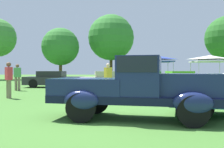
{
  "coord_description": "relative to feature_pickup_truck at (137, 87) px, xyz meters",
  "views": [
    {
      "loc": [
        0.22,
        -7.26,
        1.35
      ],
      "look_at": [
        -0.18,
        1.76,
        1.19
      ],
      "focal_mm": 42.13,
      "sensor_mm": 36.0,
      "label": 1
    }
  ],
  "objects": [
    {
      "name": "show_car_lime",
      "position": [
        4.04,
        13.03,
        -0.27
      ],
      "size": [
        4.3,
        2.5,
        1.22
      ],
      "color": "#60C62D",
      "rests_on": "ground_plane"
    },
    {
      "name": "treeline_center",
      "position": [
        -2.2,
        31.49,
        5.16
      ],
      "size": [
        6.72,
        6.72,
        9.4
      ],
      "color": "#47331E",
      "rests_on": "ground_plane"
    },
    {
      "name": "canopy_tent_left_field",
      "position": [
        2.71,
        18.46,
        1.55
      ],
      "size": [
        3.25,
        3.25,
        2.71
      ],
      "color": "#B7B7BC",
      "rests_on": "ground_plane"
    },
    {
      "name": "ground_plane",
      "position": [
        -0.58,
        0.16,
        -0.87
      ],
      "size": [
        120.0,
        120.0,
        0.0
      ],
      "primitive_type": "plane",
      "color": "#42752D"
    },
    {
      "name": "treeline_mid_left",
      "position": [
        -9.2,
        29.4,
        3.66
      ],
      "size": [
        5.25,
        5.25,
        7.17
      ],
      "color": "brown",
      "rests_on": "ground_plane"
    },
    {
      "name": "spectator_between_cars",
      "position": [
        -5.7,
        4.9,
        0.04
      ],
      "size": [
        0.45,
        0.46,
        1.69
      ],
      "color": "#7F7056",
      "rests_on": "ground_plane"
    },
    {
      "name": "show_car_charcoal",
      "position": [
        -5.64,
        12.44,
        -0.27
      ],
      "size": [
        4.4,
        1.89,
        1.22
      ],
      "color": "#28282D",
      "rests_on": "ground_plane"
    },
    {
      "name": "spectator_near_truck",
      "position": [
        -1.22,
        7.56,
        0.04
      ],
      "size": [
        0.46,
        0.45,
        1.69
      ],
      "color": "#283351",
      "rests_on": "ground_plane"
    },
    {
      "name": "feature_pickup_truck",
      "position": [
        0.0,
        0.0,
        0.0
      ],
      "size": [
        4.79,
        2.41,
        1.7
      ],
      "color": "black",
      "rests_on": "ground_plane"
    },
    {
      "name": "spectator_by_row",
      "position": [
        -7.11,
        9.33,
        0.04
      ],
      "size": [
        0.42,
        0.27,
        1.69
      ],
      "color": "#7F7056",
      "rests_on": "ground_plane"
    },
    {
      "name": "show_car_cream",
      "position": [
        -1.28,
        11.74,
        -0.27
      ],
      "size": [
        4.66,
        2.31,
        1.22
      ],
      "color": "beige",
      "rests_on": "ground_plane"
    },
    {
      "name": "canopy_tent_center_field",
      "position": [
        7.94,
        18.51,
        1.55
      ],
      "size": [
        3.24,
        3.24,
        2.71
      ],
      "color": "#B7B7BC",
      "rests_on": "ground_plane"
    }
  ]
}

